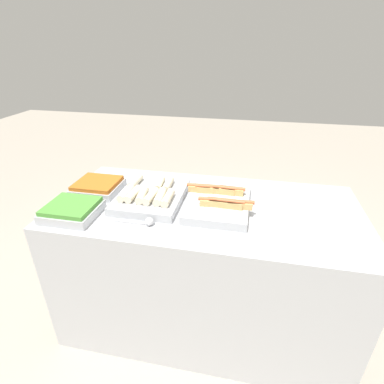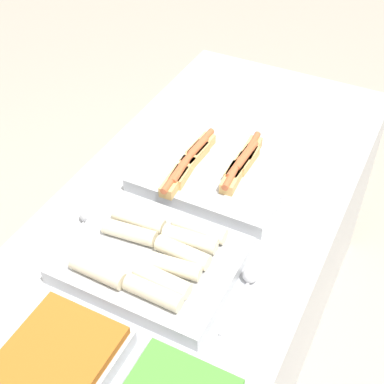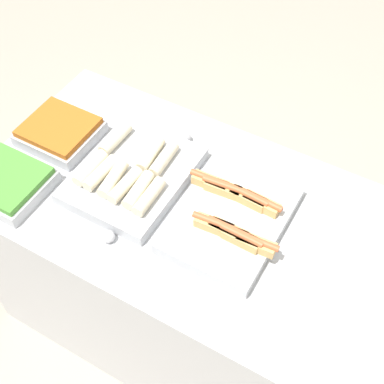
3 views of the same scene
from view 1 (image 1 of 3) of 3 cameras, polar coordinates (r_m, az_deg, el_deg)
The scene contains 8 objects.
ground_plane at distance 2.35m, azimuth 2.27°, elevation -22.23°, with size 12.00×12.00×0.00m, color #ADA393.
counter at distance 2.03m, azimuth 2.51°, elevation -13.82°, with size 1.78×0.87×0.91m.
tray_hotdogs at distance 1.74m, azimuth 5.11°, elevation -1.79°, with size 0.41×0.48×0.10m.
tray_wraps at distance 1.82m, azimuth -7.83°, elevation -0.57°, with size 0.38×0.47×0.10m.
tray_side_front at distance 1.77m, azimuth -21.90°, elevation -3.22°, with size 0.28×0.26×0.07m.
tray_side_back at distance 2.00m, azimuth -17.49°, elevation 0.97°, with size 0.28×0.26×0.07m.
serving_spoon_near at distance 1.59m, azimuth -8.71°, elevation -5.60°, with size 0.22×0.05×0.05m.
serving_spoon_far at distance 2.04m, azimuth -3.92°, elevation 2.36°, with size 0.20×0.05×0.05m.
Camera 1 is at (0.22, -1.52, 1.78)m, focal length 28.00 mm.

